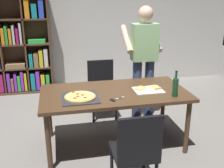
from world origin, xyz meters
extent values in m
plane|color=gray|center=(0.00, 0.00, 0.00)|extent=(12.00, 12.00, 0.00)
cube|color=silver|center=(0.00, 2.60, 1.40)|extent=(6.40, 0.10, 2.80)
cube|color=#4C331E|center=(0.00, 0.00, 0.73)|extent=(1.83, 0.93, 0.04)
cylinder|color=#4C331E|center=(-0.83, -0.39, 0.35)|extent=(0.06, 0.06, 0.71)
cylinder|color=#4C331E|center=(0.83, -0.39, 0.35)|extent=(0.06, 0.06, 0.71)
cylinder|color=#4C331E|center=(-0.83, 0.39, 0.35)|extent=(0.06, 0.06, 0.71)
cylinder|color=#4C331E|center=(0.83, 0.39, 0.35)|extent=(0.06, 0.06, 0.71)
cube|color=black|center=(0.00, -0.87, 0.43)|extent=(0.42, 0.42, 0.04)
cube|color=black|center=(0.00, -1.06, 0.68)|extent=(0.42, 0.04, 0.45)
cylinder|color=black|center=(0.18, -0.69, 0.21)|extent=(0.04, 0.04, 0.41)
cylinder|color=black|center=(-0.18, -0.69, 0.21)|extent=(0.04, 0.04, 0.41)
cube|color=black|center=(0.00, 0.87, 0.43)|extent=(0.42, 0.42, 0.04)
cube|color=black|center=(0.00, 1.06, 0.68)|extent=(0.42, 0.04, 0.45)
cylinder|color=black|center=(-0.18, 0.69, 0.21)|extent=(0.04, 0.04, 0.41)
cylinder|color=black|center=(0.18, 0.69, 0.21)|extent=(0.04, 0.04, 0.41)
cylinder|color=black|center=(-0.18, 1.05, 0.21)|extent=(0.04, 0.04, 0.41)
cylinder|color=black|center=(0.18, 1.05, 0.21)|extent=(0.04, 0.04, 0.41)
cube|color=#513823|center=(-0.80, 2.35, 0.97)|extent=(0.03, 0.35, 1.95)
cube|color=#513823|center=(-1.48, 2.35, 0.01)|extent=(1.40, 0.35, 0.03)
cube|color=#513823|center=(-1.48, 2.51, 0.97)|extent=(1.40, 0.03, 1.95)
cube|color=#513823|center=(-1.48, 2.35, 0.50)|extent=(1.34, 0.29, 0.03)
cube|color=#513823|center=(-1.48, 2.35, 0.97)|extent=(1.34, 0.29, 0.03)
cube|color=#513823|center=(-1.48, 2.35, 1.45)|extent=(1.34, 0.29, 0.03)
cube|color=#513823|center=(-1.70, 2.35, 0.97)|extent=(0.03, 0.29, 1.89)
cube|color=#513823|center=(-1.26, 2.35, 0.97)|extent=(0.03, 0.29, 1.89)
cube|color=#B21E66|center=(-1.80, 2.33, 0.23)|extent=(0.11, 0.22, 0.36)
cube|color=purple|center=(-1.64, 2.33, 0.23)|extent=(0.05, 0.22, 0.38)
cube|color=olive|center=(-1.58, 2.33, 0.18)|extent=(0.04, 0.22, 0.26)
cube|color=purple|center=(-1.51, 2.33, 0.22)|extent=(0.05, 0.22, 0.36)
cube|color=green|center=(-1.45, 2.33, 0.20)|extent=(0.06, 0.22, 0.31)
cube|color=purple|center=(-1.38, 2.33, 0.24)|extent=(0.05, 0.22, 0.40)
cube|color=yellow|center=(-1.32, 2.33, 0.23)|extent=(0.04, 0.22, 0.36)
cube|color=teal|center=(-1.18, 2.33, 0.22)|extent=(0.08, 0.22, 0.35)
cube|color=purple|center=(-1.08, 2.33, 0.24)|extent=(0.07, 0.22, 0.39)
cube|color=yellow|center=(-0.99, 2.33, 0.20)|extent=(0.07, 0.22, 0.31)
cube|color=green|center=(-0.89, 2.33, 0.20)|extent=(0.07, 0.22, 0.30)
cube|color=olive|center=(-1.48, 2.33, 0.56)|extent=(0.36, 0.25, 0.09)
cube|color=teal|center=(-1.18, 2.33, 0.65)|extent=(0.07, 0.22, 0.27)
cube|color=olive|center=(-1.08, 2.33, 0.66)|extent=(0.09, 0.22, 0.28)
cube|color=yellow|center=(-0.99, 2.33, 0.68)|extent=(0.07, 0.22, 0.33)
cube|color=silver|center=(-0.89, 2.33, 0.70)|extent=(0.07, 0.22, 0.36)
cube|color=orange|center=(-1.64, 2.33, 1.14)|extent=(0.06, 0.22, 0.31)
cube|color=green|center=(-1.58, 2.33, 1.16)|extent=(0.04, 0.22, 0.35)
cube|color=orange|center=(-1.51, 2.33, 1.14)|extent=(0.05, 0.22, 0.30)
cube|color=silver|center=(-1.45, 2.33, 1.17)|extent=(0.04, 0.22, 0.36)
cube|color=#B21E66|center=(-1.38, 2.33, 1.14)|extent=(0.04, 0.22, 0.29)
cube|color=silver|center=(-1.32, 2.33, 1.19)|extent=(0.04, 0.22, 0.40)
cube|color=green|center=(-1.03, 2.33, 1.03)|extent=(0.32, 0.25, 0.08)
cube|color=orange|center=(-1.16, 2.33, 1.65)|extent=(0.08, 0.22, 0.37)
cube|color=teal|center=(-1.03, 2.33, 1.60)|extent=(0.09, 0.22, 0.27)
cube|color=blue|center=(-0.91, 2.33, 1.65)|extent=(0.09, 0.22, 0.38)
cylinder|color=#38476B|center=(0.72, 0.72, 0.47)|extent=(0.14, 0.14, 0.95)
cylinder|color=#38476B|center=(0.52, 0.72, 0.47)|extent=(0.14, 0.14, 0.95)
cube|color=#99CC8C|center=(0.62, 0.72, 1.23)|extent=(0.38, 0.22, 0.55)
sphere|color=#E0B293|center=(0.62, 0.72, 1.64)|extent=(0.22, 0.22, 0.22)
cylinder|color=#E0B293|center=(0.85, 0.90, 1.25)|extent=(0.09, 0.50, 0.39)
cylinder|color=#E0B293|center=(0.39, 0.90, 1.25)|extent=(0.09, 0.50, 0.39)
cube|color=#2D2D33|center=(-0.44, -0.13, 0.76)|extent=(0.43, 0.43, 0.01)
cylinder|color=tan|center=(-0.44, -0.13, 0.77)|extent=(0.37, 0.37, 0.02)
cylinder|color=#EACC6B|center=(-0.44, -0.13, 0.78)|extent=(0.33, 0.33, 0.01)
cylinder|color=#B22819|center=(-0.39, -0.21, 0.79)|extent=(0.04, 0.04, 0.00)
cylinder|color=#B22819|center=(-0.41, -0.12, 0.79)|extent=(0.04, 0.04, 0.00)
cylinder|color=#B22819|center=(-0.51, -0.01, 0.79)|extent=(0.04, 0.04, 0.00)
cylinder|color=#B22819|center=(-0.47, -0.16, 0.79)|extent=(0.04, 0.04, 0.00)
cylinder|color=#B22819|center=(-0.47, -0.08, 0.79)|extent=(0.04, 0.04, 0.00)
cylinder|color=#B22819|center=(-0.51, -0.20, 0.79)|extent=(0.04, 0.04, 0.00)
cube|color=white|center=(0.43, -0.05, 0.76)|extent=(0.36, 0.28, 0.01)
cube|color=#EACC6B|center=(0.54, -0.01, 0.77)|extent=(0.12, 0.16, 0.02)
cube|color=tan|center=(0.55, -0.07, 0.77)|extent=(0.09, 0.04, 0.02)
cube|color=#EACC6B|center=(0.34, -0.01, 0.77)|extent=(0.16, 0.16, 0.02)
cube|color=tan|center=(0.38, 0.03, 0.77)|extent=(0.08, 0.08, 0.02)
cylinder|color=#194723|center=(0.67, -0.30, 0.86)|extent=(0.07, 0.07, 0.22)
cylinder|color=#194723|center=(0.67, -0.30, 1.01)|extent=(0.03, 0.03, 0.08)
cylinder|color=black|center=(0.67, -0.30, 1.06)|extent=(0.03, 0.03, 0.02)
cube|color=silver|center=(0.02, -0.24, 0.76)|extent=(0.11, 0.07, 0.01)
cube|color=silver|center=(0.02, -0.24, 0.76)|extent=(0.12, 0.05, 0.01)
torus|color=black|center=(-0.09, -0.26, 0.76)|extent=(0.06, 0.06, 0.01)
torus|color=black|center=(-0.08, -0.30, 0.76)|extent=(0.06, 0.06, 0.01)
camera|label=1|loc=(-0.68, -3.05, 1.93)|focal=42.78mm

